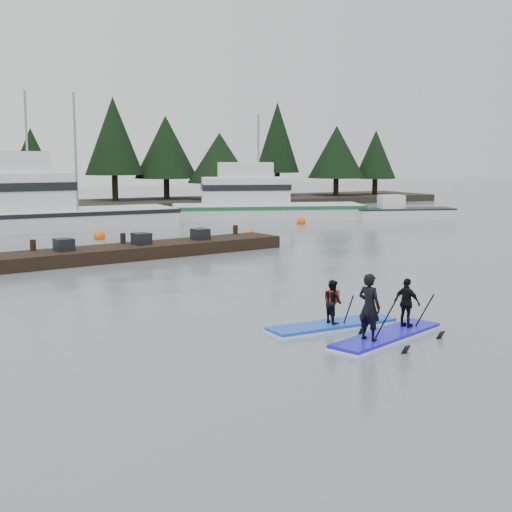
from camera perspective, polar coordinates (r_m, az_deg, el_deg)
name	(u,v)px	position (r m, az deg, el deg)	size (l,w,h in m)	color
ground	(359,327)	(18.83, 8.24, -5.66)	(160.00, 160.00, 0.00)	slate
far_shore	(50,207)	(58.09, -16.14, 3.77)	(70.00, 8.00, 0.60)	#2D281E
treeline	(50,211)	(58.11, -16.13, 3.48)	(60.00, 4.00, 8.00)	black
fishing_boat_large	(35,219)	(44.02, -17.24, 2.88)	(15.49, 4.32, 8.99)	silver
fishing_boat_medium	(262,211)	(48.91, 0.50, 3.61)	(13.38, 7.72, 7.89)	silver
skiff	(405,214)	(49.66, 11.82, 3.32)	(6.60, 1.98, 0.77)	silver
floating_dock	(110,253)	(30.84, -11.61, 0.20)	(16.55, 2.21, 0.55)	black
buoy_c	(301,224)	(45.64, 3.62, 2.57)	(0.59, 0.59, 0.59)	#FC630C
buoy_d	(249,236)	(38.76, -0.56, 1.58)	(0.54, 0.54, 0.54)	#FC630C
buoy_b	(100,239)	(38.46, -12.41, 1.33)	(0.62, 0.62, 0.62)	#FC630C
paddleboard_solo	(332,315)	(18.62, 6.13, -4.75)	(3.58, 1.14, 1.75)	blue
paddleboard_duo	(387,317)	(17.66, 10.41, -4.86)	(3.76, 2.13, 2.17)	#1B17DB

